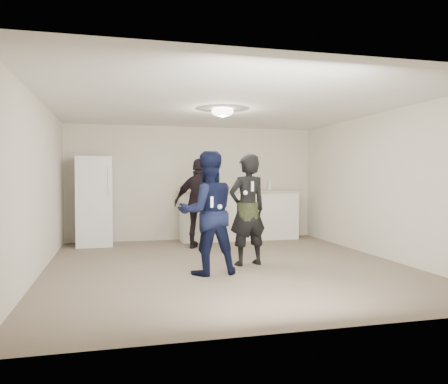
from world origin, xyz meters
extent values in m
plane|color=#6B5B4C|center=(0.00, 0.00, 0.00)|extent=(6.00, 6.00, 0.00)
plane|color=silver|center=(0.00, 0.00, 2.50)|extent=(6.00, 6.00, 0.00)
plane|color=beige|center=(0.00, 3.00, 1.25)|extent=(6.00, 0.00, 6.00)
plane|color=beige|center=(0.00, -3.00, 1.25)|extent=(6.00, 0.00, 6.00)
plane|color=beige|center=(-2.75, 0.00, 1.25)|extent=(0.00, 6.00, 6.00)
plane|color=beige|center=(2.75, 0.00, 1.25)|extent=(0.00, 6.00, 6.00)
cube|color=white|center=(0.96, 2.67, 0.53)|extent=(2.60, 0.56, 1.05)
cube|color=#C2B996|center=(0.96, 2.67, 1.07)|extent=(2.68, 0.64, 0.04)
cube|color=white|center=(-2.11, 2.60, 0.90)|extent=(0.70, 0.70, 1.80)
cylinder|color=#B9B9BD|center=(-1.83, 2.23, 1.30)|extent=(0.02, 0.02, 0.60)
ellipsoid|color=white|center=(0.00, 0.30, 2.45)|extent=(0.36, 0.36, 0.16)
cylinder|color=silver|center=(0.43, 2.73, 1.18)|extent=(0.08, 0.08, 0.17)
imported|color=#0E163C|center=(-0.42, -0.51, 0.88)|extent=(0.91, 0.73, 1.76)
imported|color=black|center=(0.32, -0.03, 0.87)|extent=(0.72, 0.55, 1.75)
cylinder|color=#313D1C|center=(0.32, -0.03, 0.85)|extent=(0.34, 0.34, 0.28)
imported|color=black|center=(-0.10, 1.74, 0.88)|extent=(1.11, 0.82, 1.76)
cube|color=white|center=(-0.42, -0.79, 1.05)|extent=(0.04, 0.04, 0.15)
sphere|color=white|center=(-0.30, -0.76, 0.98)|extent=(0.07, 0.07, 0.07)
cube|color=silver|center=(0.32, -0.28, 1.25)|extent=(0.04, 0.04, 0.15)
sphere|color=white|center=(0.22, -0.25, 1.15)|extent=(0.07, 0.07, 0.07)
cylinder|color=#113C18|center=(1.14, 2.54, 1.19)|extent=(0.07, 0.07, 0.20)
cylinder|color=white|center=(1.67, 2.67, 1.18)|extent=(0.07, 0.07, 0.19)
cylinder|color=#8A6114|center=(1.08, 2.56, 1.21)|extent=(0.07, 0.07, 0.24)
cylinder|color=#994D16|center=(0.19, 2.80, 1.20)|extent=(0.08, 0.08, 0.22)
cylinder|color=#164F16|center=(0.30, 2.53, 1.23)|extent=(0.06, 0.06, 0.27)
camera|label=1|loc=(-1.69, -6.60, 1.39)|focal=35.00mm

